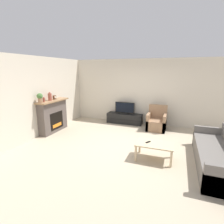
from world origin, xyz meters
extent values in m
plane|color=tan|center=(0.00, 0.00, 0.00)|extent=(24.00, 24.00, 0.00)
cube|color=beige|center=(0.00, 2.35, 1.35)|extent=(12.00, 0.06, 2.70)
cube|color=beige|center=(-3.11, 0.00, 1.35)|extent=(0.06, 12.00, 2.70)
cube|color=#564C47|center=(-2.93, 0.15, 0.57)|extent=(0.31, 1.26, 1.14)
cube|color=black|center=(-2.77, 0.15, 0.43)|extent=(0.01, 0.69, 0.63)
cube|color=orange|center=(-2.77, 0.15, 0.26)|extent=(0.01, 0.48, 0.13)
cube|color=#93704C|center=(-2.90, 0.15, 1.17)|extent=(0.43, 1.38, 0.05)
cylinder|color=#994C3D|center=(-2.91, -0.26, 1.26)|extent=(0.08, 0.08, 0.14)
sphere|color=#994C3D|center=(-2.91, -0.26, 1.34)|extent=(0.04, 0.04, 0.04)
cylinder|color=#994C3D|center=(-2.91, 0.05, 1.32)|extent=(0.13, 0.13, 0.25)
sphere|color=#994C3D|center=(-2.91, 0.05, 1.46)|extent=(0.07, 0.07, 0.07)
cube|color=brown|center=(-2.91, 0.29, 1.27)|extent=(0.07, 0.11, 0.15)
cylinder|color=white|center=(-2.87, 0.29, 1.28)|extent=(0.00, 0.08, 0.08)
cylinder|color=#936B4C|center=(-2.91, -0.44, 1.27)|extent=(0.13, 0.13, 0.15)
sphere|color=#477038|center=(-2.91, -0.44, 1.42)|extent=(0.19, 0.19, 0.19)
cube|color=black|center=(-0.74, 2.07, 0.21)|extent=(1.50, 0.44, 0.43)
cube|color=black|center=(-0.74, 1.84, 0.21)|extent=(1.47, 0.01, 0.01)
cube|color=black|center=(-0.74, 2.07, 0.45)|extent=(0.29, 0.18, 0.04)
cube|color=black|center=(-0.74, 2.07, 0.69)|extent=(0.84, 0.03, 0.45)
cube|color=black|center=(-0.74, 2.05, 0.69)|extent=(0.77, 0.01, 0.41)
cube|color=#937051|center=(0.65, 1.67, 0.20)|extent=(0.70, 0.76, 0.40)
cube|color=#937051|center=(0.65, 1.98, 0.66)|extent=(0.70, 0.14, 0.53)
cube|color=#937051|center=(0.35, 1.67, 0.32)|extent=(0.10, 0.76, 0.64)
cube|color=#937051|center=(0.95, 1.67, 0.32)|extent=(0.10, 0.76, 0.64)
cube|color=#CCB289|center=(0.88, -0.70, 0.42)|extent=(0.93, 0.57, 0.03)
cube|color=#CCB289|center=(0.46, -0.94, 0.20)|extent=(0.05, 0.05, 0.41)
cube|color=#CCB289|center=(1.30, -0.94, 0.20)|extent=(0.05, 0.05, 0.41)
cube|color=#CCB289|center=(0.46, -0.45, 0.20)|extent=(0.05, 0.05, 0.41)
cube|color=#CCB289|center=(1.30, -0.45, 0.20)|extent=(0.05, 0.05, 0.41)
cube|color=black|center=(0.71, -0.68, 0.45)|extent=(0.11, 0.15, 0.02)
cube|color=#66605B|center=(2.32, -0.51, 0.21)|extent=(0.89, 2.45, 0.42)
cube|color=#66605B|center=(2.32, 0.66, 0.31)|extent=(0.89, 0.11, 0.62)
camera|label=1|loc=(1.31, -4.92, 2.25)|focal=28.00mm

